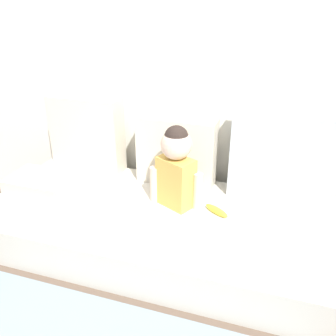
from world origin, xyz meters
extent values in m
plane|color=brown|center=(0.00, 0.00, 0.00)|extent=(12.00, 12.00, 0.00)
cube|color=silver|center=(0.00, 0.54, 1.15)|extent=(5.31, 0.10, 2.31)
cube|color=beige|center=(0.00, 0.00, 0.13)|extent=(2.11, 0.81, 0.26)
cube|color=silver|center=(0.00, 0.00, 0.33)|extent=(2.04, 0.79, 0.14)
cube|color=beige|center=(-0.65, 0.31, 0.66)|extent=(0.51, 0.16, 0.53)
cube|color=beige|center=(0.00, 0.31, 0.62)|extent=(0.51, 0.16, 0.45)
cube|color=#B2BCC6|center=(0.65, 0.31, 0.67)|extent=(0.60, 0.16, 0.55)
cube|color=gold|center=(0.08, 0.02, 0.55)|extent=(0.25, 0.21, 0.30)
sphere|color=beige|center=(0.08, 0.02, 0.79)|extent=(0.18, 0.18, 0.18)
sphere|color=#2D231E|center=(0.08, 0.02, 0.83)|extent=(0.14, 0.14, 0.14)
cylinder|color=beige|center=(-0.05, 0.02, 0.51)|extent=(0.06, 0.06, 0.23)
cylinder|color=beige|center=(0.22, 0.02, 0.51)|extent=(0.06, 0.06, 0.23)
ellipsoid|color=yellow|center=(0.34, 0.00, 0.42)|extent=(0.17, 0.13, 0.04)
cube|color=beige|center=(-0.77, -0.10, 0.45)|extent=(0.40, 0.28, 0.11)
camera|label=1|loc=(0.64, -1.84, 1.59)|focal=39.88mm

